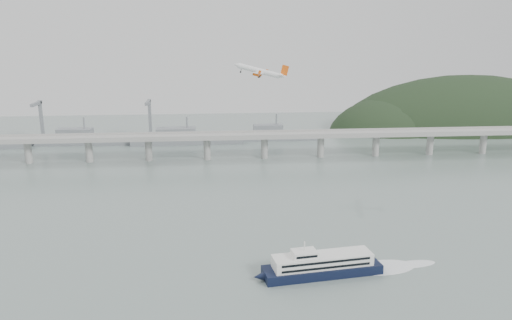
{
  "coord_description": "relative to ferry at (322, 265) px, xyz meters",
  "views": [
    {
      "loc": [
        -24.14,
        -222.75,
        108.08
      ],
      "look_at": [
        0.0,
        55.0,
        36.0
      ],
      "focal_mm": 35.0,
      "sensor_mm": 36.0,
      "label": 1
    }
  ],
  "objects": [
    {
      "name": "headland",
      "position": [
        261.11,
        349.54,
        -23.95
      ],
      "size": [
        365.0,
        155.0,
        156.0
      ],
      "color": "black",
      "rests_on": "ground"
    },
    {
      "name": "ferry",
      "position": [
        0.0,
        0.0,
        0.0
      ],
      "size": [
        89.93,
        24.16,
        16.99
      ],
      "rotation": [
        0.0,
        0.0,
        0.13
      ],
      "color": "black",
      "rests_on": "ground"
    },
    {
      "name": "bridge",
      "position": [
        -25.22,
        217.79,
        13.04
      ],
      "size": [
        800.0,
        22.0,
        23.9
      ],
      "color": "#999996",
      "rests_on": "ground"
    },
    {
      "name": "ground",
      "position": [
        -24.07,
        17.79,
        -4.61
      ],
      "size": [
        900.0,
        900.0,
        0.0
      ],
      "primitive_type": "plane",
      "color": "slate",
      "rests_on": "ground"
    },
    {
      "name": "distant_fleet",
      "position": [
        -179.43,
        282.87,
        1.61
      ],
      "size": [
        453.0,
        60.9,
        40.0
      ],
      "color": "slate",
      "rests_on": "ground"
    },
    {
      "name": "airliner",
      "position": [
        -17.09,
        119.91,
        78.36
      ],
      "size": [
        36.3,
        33.39,
        11.32
      ],
      "rotation": [
        0.05,
        -0.23,
        2.88
      ],
      "color": "white",
      "rests_on": "ground"
    }
  ]
}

